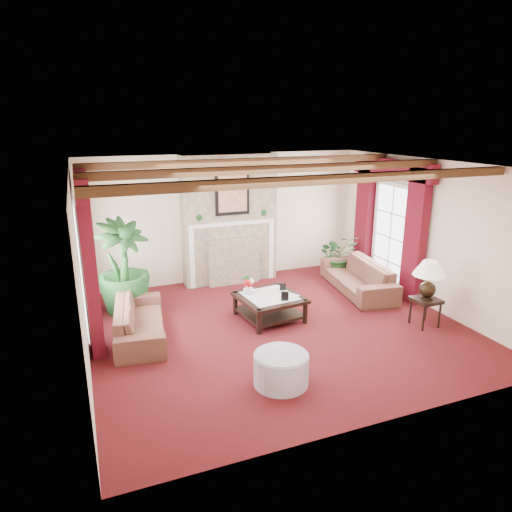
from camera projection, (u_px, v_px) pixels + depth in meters
name	position (u px, v px, depth m)	size (l,w,h in m)	color
floor	(278.00, 327.00, 7.69)	(6.00, 6.00, 0.00)	#3E0C0B
ceiling	(280.00, 165.00, 6.92)	(6.00, 6.00, 0.00)	white
back_wall	(226.00, 218.00, 9.76)	(6.00, 0.02, 2.70)	beige
left_wall	(80.00, 272.00, 6.26)	(0.02, 5.50, 2.70)	beige
right_wall	(428.00, 234.00, 8.36)	(0.02, 5.50, 2.70)	beige
ceiling_beams	(280.00, 169.00, 6.94)	(6.00, 3.00, 0.12)	#392212
fireplace	(228.00, 154.00, 9.20)	(2.00, 0.52, 2.70)	tan
french_door_left	(75.00, 204.00, 6.94)	(0.10, 1.10, 2.16)	white
french_door_right	(396.00, 185.00, 9.01)	(0.10, 1.10, 2.16)	white
curtains_left	(80.00, 176.00, 6.86)	(0.20, 2.40, 2.55)	#4A0915
curtains_right	(393.00, 163.00, 8.86)	(0.20, 2.40, 2.55)	#4A0915
sofa_left	(139.00, 315.00, 7.28)	(0.79, 1.95, 0.74)	#3B101E
sofa_right	(358.00, 272.00, 9.23)	(0.91, 2.16, 0.82)	#3B101E
potted_palm	(124.00, 286.00, 8.22)	(1.64, 1.95, 0.95)	black
small_plant	(337.00, 259.00, 10.17)	(0.95, 1.04, 0.74)	black
coffee_table	(269.00, 307.00, 7.98)	(1.03, 1.03, 0.42)	black
side_table	(425.00, 312.00, 7.70)	(0.41, 0.41, 0.49)	black
ottoman	(281.00, 369.00, 5.99)	(0.73, 0.73, 0.42)	#A3A2B8
table_lamp	(429.00, 279.00, 7.53)	(0.54, 0.54, 0.68)	black
flower_vase	(249.00, 289.00, 7.99)	(0.20, 0.21, 0.18)	silver
book	(286.00, 290.00, 7.77)	(0.19, 0.14, 0.30)	black
photo_frame_a	(285.00, 296.00, 7.67)	(0.13, 0.02, 0.17)	black
photo_frame_b	(283.00, 287.00, 8.14)	(0.11, 0.02, 0.14)	black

